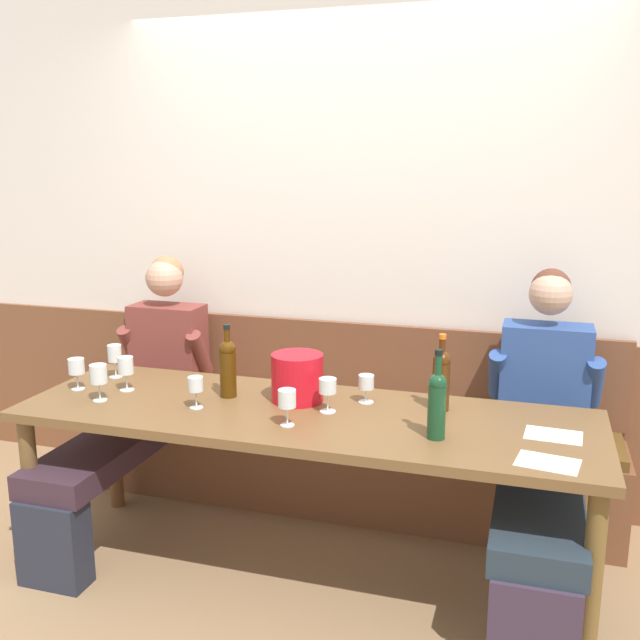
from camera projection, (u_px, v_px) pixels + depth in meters
name	position (u px, v px, depth m)	size (l,w,h in m)	color
ground_plane	(294.00, 593.00, 3.02)	(6.80, 6.80, 0.02)	#8F6E4D
room_wall_back	(360.00, 233.00, 3.73)	(6.80, 0.08, 2.80)	silver
wood_wainscot_panel	(356.00, 409.00, 3.88)	(6.80, 0.03, 0.91)	brown
wall_bench	(345.00, 454.00, 3.72)	(2.72, 0.42, 0.94)	brown
dining_table	(304.00, 429.00, 3.00)	(2.42, 0.77, 0.75)	brown
person_center_right_seat	(137.00, 395.00, 3.60)	(0.49, 1.23, 1.28)	#242837
person_left_seat	(542.00, 438.00, 3.04)	(0.50, 1.22, 1.29)	#372A3D
ice_bucket	(297.00, 378.00, 3.10)	(0.23, 0.23, 0.21)	red
wine_bottle_amber_mid	(437.00, 402.00, 2.67)	(0.07, 0.07, 0.34)	#164024
wine_bottle_clear_water	(441.00, 378.00, 2.98)	(0.07, 0.07, 0.33)	#49240A
wine_bottle_green_tall	(228.00, 366.00, 3.15)	(0.07, 0.07, 0.33)	#462807
wine_glass_near_bucket	(328.00, 388.00, 2.96)	(0.07, 0.07, 0.14)	silver
wine_glass_right_end	(115.00, 355.00, 3.44)	(0.07, 0.07, 0.16)	silver
wine_glass_center_front	(287.00, 399.00, 2.80)	(0.07, 0.07, 0.15)	silver
wine_glass_left_end	(196.00, 386.00, 3.01)	(0.06, 0.06, 0.14)	silver
wine_glass_center_rear	(76.00, 368.00, 3.25)	(0.07, 0.07, 0.14)	silver
wine_glass_mid_right	(366.00, 383.00, 3.08)	(0.07, 0.07, 0.12)	silver
wine_glass_by_bottle	(98.00, 376.00, 3.10)	(0.07, 0.07, 0.16)	silver
wine_glass_mid_left	(126.00, 367.00, 3.24)	(0.07, 0.07, 0.16)	silver
tasting_sheet_left_guest	(553.00, 435.00, 2.72)	(0.21, 0.15, 0.00)	white
tasting_sheet_right_guest	(548.00, 463.00, 2.48)	(0.21, 0.15, 0.00)	white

